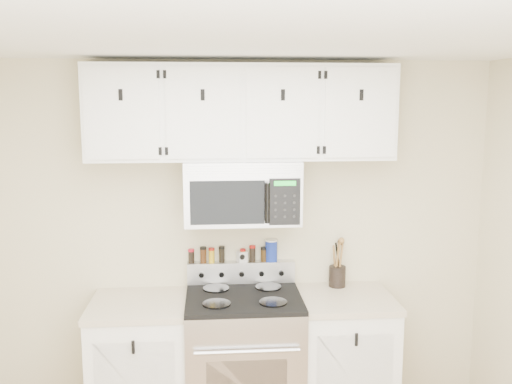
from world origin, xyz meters
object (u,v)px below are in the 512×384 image
range (244,361)px  salt_canister (271,250)px  microwave (242,191)px  utensil_crock (337,275)px

range → salt_canister: bearing=52.9°
microwave → utensil_crock: bearing=8.3°
range → utensil_crock: (0.68, 0.23, 0.52)m
range → utensil_crock: size_ratio=3.21×
microwave → salt_canister: 0.52m
range → salt_canister: 0.78m
microwave → salt_canister: (0.21, 0.16, -0.45)m
microwave → salt_canister: microwave is taller
microwave → utensil_crock: microwave is taller
utensil_crock → salt_canister: size_ratio=2.17×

